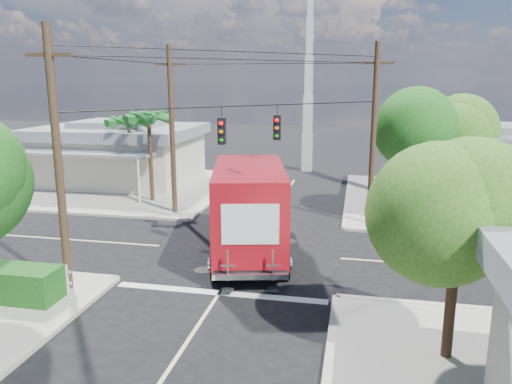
# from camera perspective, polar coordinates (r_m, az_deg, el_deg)

# --- Properties ---
(ground) EXTENTS (120.00, 120.00, 0.00)m
(ground) POSITION_cam_1_polar(r_m,az_deg,el_deg) (21.58, -1.08, -6.86)
(ground) COLOR black
(ground) RESTS_ON ground
(sidewalk_ne) EXTENTS (14.12, 14.12, 0.14)m
(sidewalk_ne) POSITION_cam_1_polar(r_m,az_deg,el_deg) (32.17, 22.76, -1.14)
(sidewalk_ne) COLOR gray
(sidewalk_ne) RESTS_ON ground
(sidewalk_nw) EXTENTS (14.12, 14.12, 0.14)m
(sidewalk_nw) POSITION_cam_1_polar(r_m,az_deg,el_deg) (35.07, -14.65, 0.53)
(sidewalk_nw) COLOR gray
(sidewalk_nw) RESTS_ON ground
(road_markings) EXTENTS (32.00, 32.00, 0.01)m
(road_markings) POSITION_cam_1_polar(r_m,az_deg,el_deg) (20.23, -2.00, -8.22)
(road_markings) COLOR beige
(road_markings) RESTS_ON ground
(building_ne) EXTENTS (11.80, 10.20, 4.50)m
(building_ne) POSITION_cam_1_polar(r_m,az_deg,el_deg) (33.15, 25.49, 2.97)
(building_ne) COLOR beige
(building_ne) RESTS_ON sidewalk_ne
(building_nw) EXTENTS (10.80, 10.20, 4.30)m
(building_nw) POSITION_cam_1_polar(r_m,az_deg,el_deg) (36.60, -15.34, 4.41)
(building_nw) COLOR beige
(building_nw) RESTS_ON sidewalk_nw
(radio_tower) EXTENTS (0.80, 0.80, 17.00)m
(radio_tower) POSITION_cam_1_polar(r_m,az_deg,el_deg) (40.05, 5.99, 10.40)
(radio_tower) COLOR silver
(radio_tower) RESTS_ON ground
(tree_ne_front) EXTENTS (4.21, 4.14, 6.66)m
(tree_ne_front) POSITION_cam_1_polar(r_m,az_deg,el_deg) (26.84, 17.52, 6.87)
(tree_ne_front) COLOR #422D1C
(tree_ne_front) RESTS_ON sidewalk_ne
(tree_ne_back) EXTENTS (3.77, 3.66, 5.82)m
(tree_ne_back) POSITION_cam_1_polar(r_m,az_deg,el_deg) (29.43, 22.09, 5.86)
(tree_ne_back) COLOR #422D1C
(tree_ne_back) RESTS_ON sidewalk_ne
(tree_se) EXTENTS (3.67, 3.54, 5.62)m
(tree_se) POSITION_cam_1_polar(r_m,az_deg,el_deg) (13.23, 22.26, -2.23)
(tree_se) COLOR #422D1C
(tree_se) RESTS_ON sidewalk_se
(palm_nw_front) EXTENTS (3.01, 3.08, 5.59)m
(palm_nw_front) POSITION_cam_1_polar(r_m,az_deg,el_deg) (29.92, -12.17, 8.25)
(palm_nw_front) COLOR #422D1C
(palm_nw_front) RESTS_ON sidewalk_nw
(palm_nw_back) EXTENTS (3.01, 3.08, 5.19)m
(palm_nw_back) POSITION_cam_1_polar(r_m,az_deg,el_deg) (32.14, -14.36, 7.77)
(palm_nw_back) COLOR #422D1C
(palm_nw_back) RESTS_ON sidewalk_nw
(utility_poles) EXTENTS (12.00, 10.68, 9.00)m
(utility_poles) POSITION_cam_1_polar(r_m,az_deg,el_deg) (22.42, -4.20, 6.14)
(utility_poles) COLOR #473321
(utility_poles) RESTS_ON ground
(vending_boxes) EXTENTS (1.90, 0.50, 1.10)m
(vending_boxes) POSITION_cam_1_polar(r_m,az_deg,el_deg) (26.91, 15.55, -1.82)
(vending_boxes) COLOR #BB0E08
(vending_boxes) RESTS_ON sidewalk_ne
(delivery_truck) EXTENTS (4.55, 9.25, 3.85)m
(delivery_truck) POSITION_cam_1_polar(r_m,az_deg,el_deg) (21.01, -0.80, -1.82)
(delivery_truck) COLOR black
(delivery_truck) RESTS_ON ground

